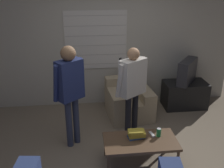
# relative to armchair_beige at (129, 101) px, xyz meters

# --- Properties ---
(ground_plane) EXTENTS (16.00, 16.00, 0.00)m
(ground_plane) POSITION_rel_armchair_beige_xyz_m (-0.35, -1.41, -0.29)
(ground_plane) COLOR #7F705B
(wall_back) EXTENTS (5.20, 0.08, 2.55)m
(wall_back) POSITION_rel_armchair_beige_xyz_m (-0.36, 0.62, 0.98)
(wall_back) COLOR #BCB7A8
(wall_back) RESTS_ON ground_plane
(armchair_beige) EXTENTS (0.89, 0.89, 0.72)m
(armchair_beige) POSITION_rel_armchair_beige_xyz_m (0.00, 0.00, 0.00)
(armchair_beige) COLOR tan
(armchair_beige) RESTS_ON ground_plane
(coffee_table) EXTENTS (1.04, 0.55, 0.40)m
(coffee_table) POSITION_rel_armchair_beige_xyz_m (-0.09, -1.46, 0.06)
(coffee_table) COLOR brown
(coffee_table) RESTS_ON ground_plane
(tv_stand) EXTENTS (0.87, 0.50, 0.54)m
(tv_stand) POSITION_rel_armchair_beige_xyz_m (1.21, 0.22, -0.02)
(tv_stand) COLOR black
(tv_stand) RESTS_ON ground_plane
(tv) EXTENTS (0.57, 0.64, 0.48)m
(tv) POSITION_rel_armchair_beige_xyz_m (1.21, 0.22, 0.48)
(tv) COLOR #2D2D33
(tv) RESTS_ON tv_stand
(person_left_standing) EXTENTS (0.49, 0.76, 1.64)m
(person_left_standing) POSITION_rel_armchair_beige_xyz_m (-1.06, -0.85, 0.74)
(person_left_standing) COLOR #33384C
(person_left_standing) RESTS_ON ground_plane
(person_right_standing) EXTENTS (0.54, 0.82, 1.55)m
(person_right_standing) POSITION_rel_armchair_beige_xyz_m (-0.09, -0.71, 0.69)
(person_right_standing) COLOR black
(person_right_standing) RESTS_ON ground_plane
(book_stack) EXTENTS (0.26, 0.17, 0.12)m
(book_stack) POSITION_rel_armchair_beige_xyz_m (-0.13, -1.38, 0.16)
(book_stack) COLOR #284C89
(book_stack) RESTS_ON coffee_table
(soda_can) EXTENTS (0.07, 0.07, 0.13)m
(soda_can) POSITION_rel_armchair_beige_xyz_m (0.20, -1.39, 0.16)
(soda_can) COLOR #238E47
(soda_can) RESTS_ON coffee_table
(spare_remote) EXTENTS (0.07, 0.14, 0.02)m
(spare_remote) POSITION_rel_armchair_beige_xyz_m (0.11, -1.35, 0.11)
(spare_remote) COLOR white
(spare_remote) RESTS_ON coffee_table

